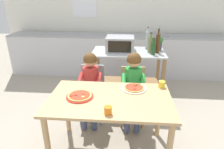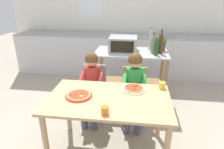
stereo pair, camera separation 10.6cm
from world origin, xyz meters
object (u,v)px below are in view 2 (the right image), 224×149
potted_herb_plant (162,43)px  dining_chair_left (94,88)px  kitchen_island_cart (131,68)px  bottle_clear_vinegar (156,49)px  dining_chair_right (134,91)px  drinking_cup_yellow (162,85)px  bottle_squat_spirits (151,40)px  pizza_plate_cream (134,89)px  drinking_cup_orange (105,110)px  toaster_oven (123,44)px  child_in_green_shirt (134,82)px  bottle_slim_sauce (153,45)px  child_in_red_shirt (91,80)px  dining_table (109,106)px  pizza_plate_red_rimmed (79,95)px  bottle_brown_beer (161,44)px

potted_herb_plant → dining_chair_left: potted_herb_plant is taller
kitchen_island_cart → bottle_clear_vinegar: size_ratio=4.46×
dining_chair_right → drinking_cup_yellow: size_ratio=10.38×
bottle_squat_spirits → dining_chair_right: size_ratio=0.46×
dining_chair_right → pizza_plate_cream: 0.53m
drinking_cup_orange → bottle_squat_spirits: bearing=74.5°
toaster_oven → dining_chair_right: 0.85m
potted_herb_plant → child_in_green_shirt: bearing=-116.3°
dining_chair_right → kitchen_island_cart: bearing=97.2°
dining_chair_left → drinking_cup_orange: same height
dining_chair_left → bottle_clear_vinegar: bearing=25.2°
bottle_slim_sauce → child_in_green_shirt: 0.81m
bottle_squat_spirits → bottle_slim_sauce: 0.22m
child_in_red_shirt → drinking_cup_yellow: size_ratio=13.21×
bottle_slim_sauce → dining_table: size_ratio=0.24×
dining_table → child_in_green_shirt: child_in_green_shirt is taller
toaster_oven → potted_herb_plant: (0.63, 0.11, 0.01)m
child_in_red_shirt → bottle_squat_spirits: bearing=46.3°
child_in_green_shirt → drinking_cup_yellow: (0.33, -0.26, 0.10)m
bottle_squat_spirits → bottle_clear_vinegar: 0.34m
bottle_squat_spirits → dining_chair_right: 0.99m
pizza_plate_red_rimmed → drinking_cup_yellow: size_ratio=3.80×
dining_chair_left → drinking_cup_orange: (0.34, -1.02, 0.30)m
kitchen_island_cart → potted_herb_plant: bearing=14.8°
pizza_plate_red_rimmed → bottle_brown_beer: bearing=51.9°
bottle_brown_beer → drinking_cup_orange: 1.69m
bottle_brown_beer → child_in_red_shirt: bearing=-146.5°
bottle_slim_sauce → dining_chair_left: 1.16m
bottle_brown_beer → child_in_green_shirt: 0.85m
potted_herb_plant → child_in_green_shirt: potted_herb_plant is taller
bottle_brown_beer → dining_chair_left: (-0.98, -0.52, -0.58)m
child_in_green_shirt → pizza_plate_cream: size_ratio=3.61×
bottle_squat_spirits → kitchen_island_cart: bearing=-150.1°
bottle_slim_sauce → dining_chair_right: bearing=-115.6°
potted_herb_plant → drinking_cup_orange: potted_herb_plant is taller
drinking_cup_yellow → dining_table: bearing=-152.5°
bottle_squat_spirits → bottle_clear_vinegar: (0.07, -0.32, -0.05)m
kitchen_island_cart → toaster_oven: 0.43m
dining_chair_right → pizza_plate_red_rimmed: (-0.60, -0.70, 0.28)m
bottle_brown_beer → child_in_green_shirt: size_ratio=0.36×
bottle_squat_spirits → child_in_green_shirt: size_ratio=0.35×
pizza_plate_cream → drinking_cup_yellow: bearing=13.0°
drinking_cup_yellow → child_in_red_shirt: bearing=163.1°
bottle_clear_vinegar → dining_chair_left: bottle_clear_vinegar is taller
kitchen_island_cart → dining_table: bearing=-98.5°
bottle_squat_spirits → drinking_cup_orange: bottle_squat_spirits is taller
child_in_red_shirt → pizza_plate_cream: bearing=-31.0°
pizza_plate_cream → potted_herb_plant: bearing=70.6°
bottle_brown_beer → bottle_slim_sauce: bearing=174.5°
bottle_clear_vinegar → dining_table: bearing=-116.7°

